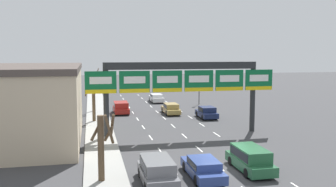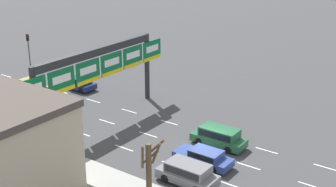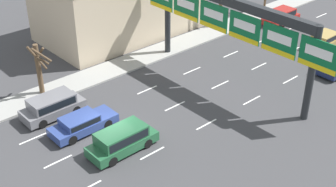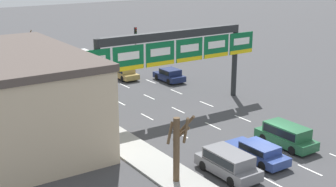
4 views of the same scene
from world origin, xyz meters
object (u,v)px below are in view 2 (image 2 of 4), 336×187
sign_gantry (98,65)px  suv_green (219,136)px  car_blue (204,157)px  tree_bare_closest (150,167)px  car_gold (31,85)px  suv_grey (188,172)px  traffic_light_near_gantry (28,44)px  car_navy (79,83)px

sign_gantry → suv_green: (1.78, -12.02, -4.57)m
sign_gantry → car_blue: size_ratio=3.94×
sign_gantry → tree_bare_closest: (-8.16, -12.31, -2.98)m
car_blue → car_gold: bearing=82.5°
sign_gantry → suv_grey: size_ratio=4.10×
suv_green → suv_grey: (-6.69, -1.23, -0.02)m
suv_green → car_blue: size_ratio=0.99×
sign_gantry → car_blue: 13.74m
car_gold → car_blue: car_gold is taller
car_blue → traffic_light_near_gantry: bearing=73.9°
car_navy → car_blue: (-6.92, -20.89, -0.07)m
sign_gantry → car_navy: sign_gantry is taller
car_navy → suv_grey: (-10.02, -21.39, 0.14)m
tree_bare_closest → sign_gantry: bearing=56.5°
car_gold → tree_bare_closest: size_ratio=1.08×
car_blue → tree_bare_closest: bearing=176.0°
car_blue → suv_green: bearing=11.5°
car_blue → car_navy: bearing=71.7°
tree_bare_closest → suv_grey: bearing=-16.2°
car_blue → sign_gantry: bearing=81.9°
car_blue → traffic_light_near_gantry: (9.41, 32.63, 2.48)m
suv_grey → traffic_light_near_gantry: bearing=69.3°
car_blue → tree_bare_closest: 6.63m
suv_green → car_navy: bearing=80.6°
sign_gantry → car_navy: bearing=57.9°
suv_grey → car_gold: bearing=75.9°
traffic_light_near_gantry → car_blue: bearing=-106.1°
suv_green → suv_grey: 6.80m
car_navy → car_gold: 5.45m
car_gold → car_blue: 25.15m
sign_gantry → car_blue: bearing=-98.1°
car_gold → suv_grey: suv_grey is taller
suv_grey → tree_bare_closest: size_ratio=1.06×
sign_gantry → car_blue: (-1.80, -12.75, -4.79)m
car_navy → car_gold: bearing=132.0°
traffic_light_near_gantry → car_navy: bearing=-102.0°
suv_grey → suv_green: bearing=10.4°
suv_green → car_navy: (3.33, 20.16, -0.15)m
suv_green → tree_bare_closest: (-9.94, -0.29, 1.59)m
car_gold → traffic_light_near_gantry: (6.13, 7.69, 2.43)m
car_navy → tree_bare_closest: tree_bare_closest is taller
car_navy → tree_bare_closest: 24.44m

